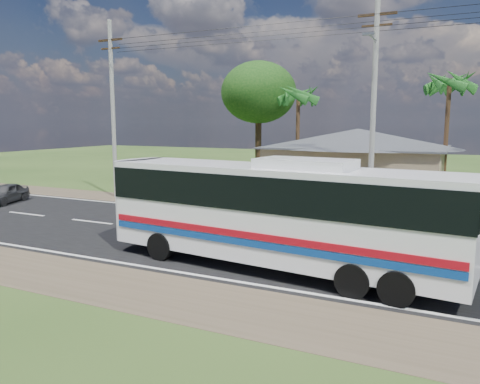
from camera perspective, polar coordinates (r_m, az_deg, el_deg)
The scene contains 10 objects.
ground at distance 18.95m, azimuth 2.82°, elevation -6.17°, with size 120.00×120.00×0.00m, color #284217.
road at distance 18.95m, azimuth 2.82°, elevation -6.14°, with size 120.00×16.00×0.03m.
house at distance 30.60m, azimuth 14.11°, elevation 4.22°, with size 12.40×10.00×5.00m.
utility_poles at distance 23.83m, azimuth 15.18°, elevation 10.55°, with size 32.80×2.22×11.00m.
palm_mid at distance 32.52m, azimuth 24.18°, elevation 11.94°, with size 2.80×2.80×8.20m.
palm_far at distance 34.78m, azimuth 7.13°, elevation 11.55°, with size 2.80×2.80×7.70m.
tree_behind_house at distance 38.10m, azimuth 2.28°, elevation 11.99°, with size 6.00×6.00×9.61m.
coach_bus at distance 15.11m, azimuth 4.45°, elevation -1.77°, with size 12.07×3.69×3.69m.
motorcycle at distance 23.97m, azimuth 24.58°, elevation -2.69°, with size 0.62×1.77×0.93m, color black.
small_car at distance 31.30m, azimuth -26.72°, elevation -0.14°, with size 1.38×3.42×1.16m, color #28292B.
Camera 1 is at (7.07, -16.92, 4.80)m, focal length 35.00 mm.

